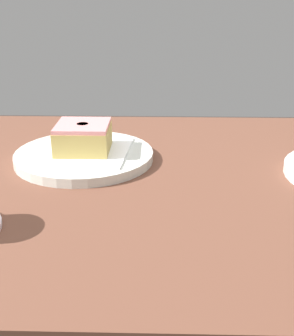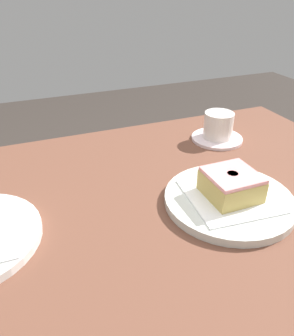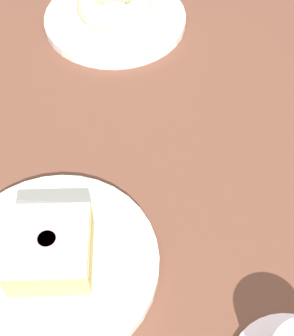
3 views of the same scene
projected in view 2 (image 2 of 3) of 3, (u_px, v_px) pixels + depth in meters
table at (132, 241)px, 0.63m from camera, size 1.10×0.66×0.74m
plate_glazed_square at (229, 200)px, 0.59m from camera, size 0.23×0.23×0.02m
napkin_glazed_square at (229, 196)px, 0.58m from camera, size 0.16×0.16×0.00m
donut_glazed_square at (231, 184)px, 0.57m from camera, size 0.09×0.09×0.05m
coffee_cup at (218, 128)px, 0.81m from camera, size 0.12×0.12×0.07m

